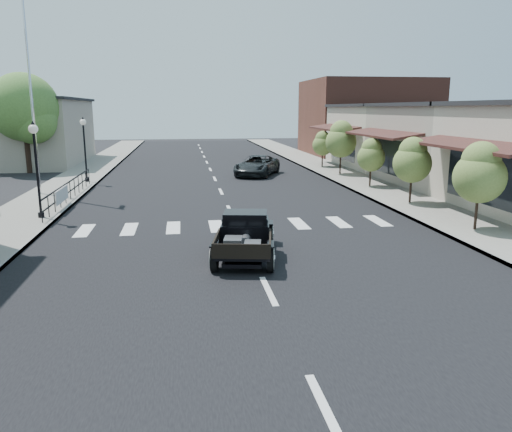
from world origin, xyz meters
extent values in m
plane|color=black|center=(0.00, 0.00, 0.00)|extent=(120.00, 120.00, 0.00)
cube|color=black|center=(0.00, 15.00, 0.01)|extent=(14.00, 80.00, 0.02)
cube|color=gray|center=(-8.50, 15.00, 0.07)|extent=(3.00, 80.00, 0.15)
cube|color=gray|center=(8.50, 15.00, 0.07)|extent=(3.00, 80.00, 0.15)
cube|color=#ADA491|center=(-15.00, 28.00, 2.50)|extent=(10.00, 12.00, 5.00)
cube|color=gray|center=(15.00, 13.00, 2.25)|extent=(10.00, 9.00, 4.50)
cube|color=beige|center=(15.00, 22.00, 2.25)|extent=(10.00, 9.00, 4.50)
cube|color=brown|center=(15.50, 32.00, 3.50)|extent=(11.00, 10.00, 7.00)
cylinder|color=silver|center=(-9.20, 12.00, 5.82)|extent=(0.12, 0.12, 11.34)
imported|color=black|center=(2.89, 18.29, 0.66)|extent=(3.93, 5.20, 1.31)
camera|label=1|loc=(-1.98, -14.36, 4.38)|focal=35.00mm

